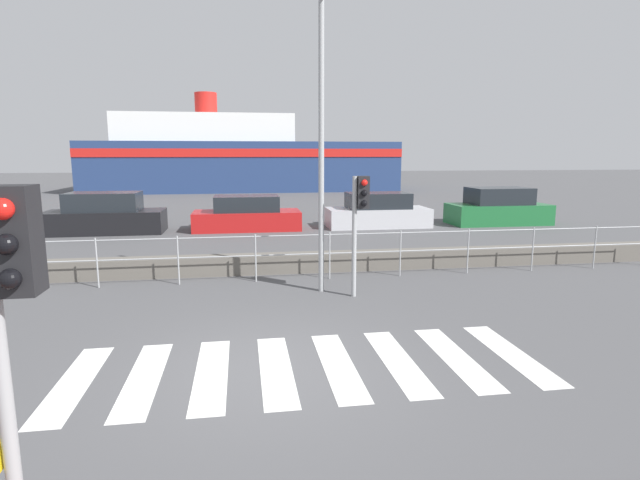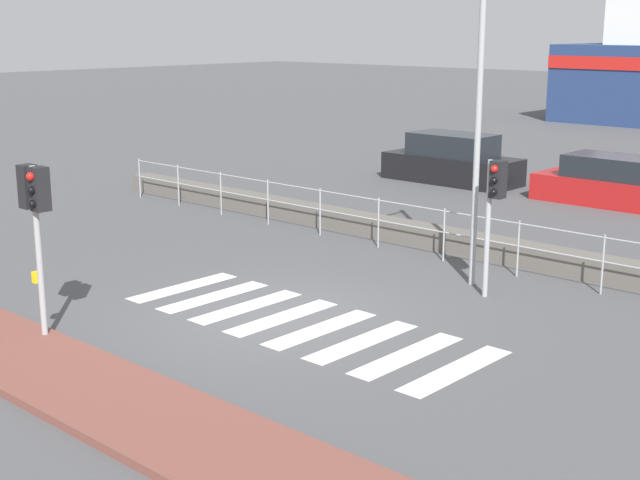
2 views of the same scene
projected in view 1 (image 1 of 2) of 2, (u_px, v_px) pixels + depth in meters
ground_plane at (267, 370)px, 7.08m from camera, size 160.00×160.00×0.00m
crosswalk at (307, 367)px, 7.16m from camera, size 6.75×2.40×0.01m
seawall at (255, 264)px, 12.77m from camera, size 23.86×0.55×0.48m
harbor_fence at (255, 251)px, 11.83m from camera, size 21.52×0.04×1.15m
traffic_light_far at (360, 209)px, 10.42m from camera, size 0.34×0.32×2.57m
streetlamp at (323, 112)px, 10.25m from camera, size 0.32×1.30×6.25m
ferry_boat at (237, 159)px, 42.03m from camera, size 24.95×8.37×7.95m
parked_car_black at (105, 216)px, 19.20m from camera, size 4.41×1.78×1.57m
parked_car_red at (247, 215)px, 20.04m from camera, size 4.25×1.77×1.37m
parked_car_silver at (378, 212)px, 20.87m from camera, size 4.25×1.75×1.43m
parked_car_green at (498, 209)px, 21.69m from camera, size 4.24×1.87×1.58m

